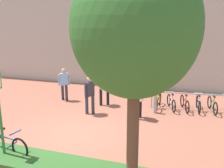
{
  "coord_description": "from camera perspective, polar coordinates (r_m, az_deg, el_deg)",
  "views": [
    {
      "loc": [
        3.84,
        -7.39,
        3.86
      ],
      "look_at": [
        0.66,
        2.5,
        1.37
      ],
      "focal_mm": 38.73,
      "sensor_mm": 36.0,
      "label": 1
    }
  ],
  "objects": [
    {
      "name": "ground_plane",
      "position": [
        9.18,
        -8.88,
        -11.54
      ],
      "size": [
        60.0,
        60.0,
        0.0
      ],
      "primitive_type": "plane",
      "color": "#9E5B47"
    },
    {
      "name": "building_facade",
      "position": [
        15.94,
        4.06,
        17.58
      ],
      "size": [
        28.0,
        1.2,
        10.0
      ],
      "primitive_type": "cube",
      "color": "#B2ADA3",
      "rests_on": "ground"
    },
    {
      "name": "planter_strip",
      "position": [
        7.68,
        -18.55,
        -16.75
      ],
      "size": [
        7.0,
        1.1,
        0.16
      ],
      "primitive_type": "cube",
      "color": "#336028",
      "rests_on": "ground"
    },
    {
      "name": "tree_sidewalk",
      "position": [
        5.17,
        5.47,
        12.84
      ],
      "size": [
        2.73,
        2.73,
        5.33
      ],
      "color": "brown",
      "rests_on": "ground"
    },
    {
      "name": "bike_at_sign",
      "position": [
        8.25,
        -23.38,
        -12.87
      ],
      "size": [
        1.67,
        0.44,
        0.86
      ],
      "color": "black",
      "rests_on": "ground"
    },
    {
      "name": "bike_rack_cluster",
      "position": [
        11.96,
        18.24,
        -4.3
      ],
      "size": [
        3.74,
        1.87,
        0.83
      ],
      "color": "#99999E",
      "rests_on": "ground"
    },
    {
      "name": "bollard_steel",
      "position": [
        11.14,
        10.11,
        -4.55
      ],
      "size": [
        0.16,
        0.16,
        0.9
      ],
      "primitive_type": "cylinder",
      "color": "#ADADB2",
      "rests_on": "ground"
    },
    {
      "name": "person_shirt_blue",
      "position": [
        11.91,
        -1.83,
        -0.49
      ],
      "size": [
        0.45,
        0.61,
        1.72
      ],
      "color": "black",
      "rests_on": "ground"
    },
    {
      "name": "person_suited_navy",
      "position": [
        10.75,
        -5.31,
        -2.08
      ],
      "size": [
        0.4,
        0.58,
        1.72
      ],
      "color": "#2D2D38",
      "rests_on": "ground"
    },
    {
      "name": "person_shirt_white",
      "position": [
        12.92,
        -11.25,
        0.38
      ],
      "size": [
        0.52,
        0.42,
        1.72
      ],
      "color": "#2D2D38",
      "rests_on": "ground"
    },
    {
      "name": "person_casual_tan",
      "position": [
        10.24,
        6.41,
        -2.9
      ],
      "size": [
        0.4,
        0.54,
        1.72
      ],
      "color": "black",
      "rests_on": "ground"
    }
  ]
}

